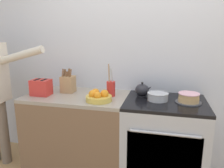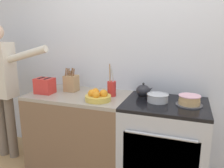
{
  "view_description": "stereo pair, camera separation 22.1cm",
  "coord_description": "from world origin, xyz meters",
  "px_view_note": "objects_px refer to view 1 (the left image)",
  "views": [
    {
      "loc": [
        0.24,
        -1.8,
        1.54
      ],
      "look_at": [
        -0.27,
        0.3,
        1.04
      ],
      "focal_mm": 35.0,
      "sensor_mm": 36.0,
      "label": 1
    },
    {
      "loc": [
        0.45,
        -1.73,
        1.54
      ],
      "look_at": [
        -0.27,
        0.3,
        1.04
      ],
      "focal_mm": 35.0,
      "sensor_mm": 36.0,
      "label": 2
    }
  ],
  "objects_px": {
    "tea_kettle": "(142,90)",
    "utensil_crock": "(111,88)",
    "mixing_bowl": "(158,96)",
    "toaster": "(41,87)",
    "stove_range": "(163,142)",
    "knife_block": "(68,84)",
    "fruit_bowl": "(99,97)",
    "layer_cake": "(189,98)"
  },
  "relations": [
    {
      "from": "utensil_crock",
      "to": "toaster",
      "type": "relative_size",
      "value": 1.61
    },
    {
      "from": "mixing_bowl",
      "to": "utensil_crock",
      "type": "distance_m",
      "value": 0.49
    },
    {
      "from": "tea_kettle",
      "to": "knife_block",
      "type": "relative_size",
      "value": 0.67
    },
    {
      "from": "layer_cake",
      "to": "tea_kettle",
      "type": "relative_size",
      "value": 1.32
    },
    {
      "from": "layer_cake",
      "to": "tea_kettle",
      "type": "distance_m",
      "value": 0.48
    },
    {
      "from": "tea_kettle",
      "to": "mixing_bowl",
      "type": "xyz_separation_m",
      "value": [
        0.17,
        -0.13,
        -0.02
      ]
    },
    {
      "from": "utensil_crock",
      "to": "mixing_bowl",
      "type": "bearing_deg",
      "value": -4.54
    },
    {
      "from": "stove_range",
      "to": "mixing_bowl",
      "type": "relative_size",
      "value": 4.2
    },
    {
      "from": "layer_cake",
      "to": "tea_kettle",
      "type": "xyz_separation_m",
      "value": [
        -0.46,
        0.13,
        0.02
      ]
    },
    {
      "from": "mixing_bowl",
      "to": "toaster",
      "type": "xyz_separation_m",
      "value": [
        -1.23,
        -0.1,
        0.04
      ]
    },
    {
      "from": "knife_block",
      "to": "fruit_bowl",
      "type": "bearing_deg",
      "value": -28.79
    },
    {
      "from": "stove_range",
      "to": "tea_kettle",
      "type": "height_order",
      "value": "tea_kettle"
    },
    {
      "from": "layer_cake",
      "to": "knife_block",
      "type": "height_order",
      "value": "knife_block"
    },
    {
      "from": "tea_kettle",
      "to": "utensil_crock",
      "type": "relative_size",
      "value": 0.54
    },
    {
      "from": "layer_cake",
      "to": "fruit_bowl",
      "type": "distance_m",
      "value": 0.87
    },
    {
      "from": "knife_block",
      "to": "fruit_bowl",
      "type": "xyz_separation_m",
      "value": [
        0.43,
        -0.24,
        -0.05
      ]
    },
    {
      "from": "layer_cake",
      "to": "mixing_bowl",
      "type": "bearing_deg",
      "value": 178.52
    },
    {
      "from": "stove_range",
      "to": "fruit_bowl",
      "type": "xyz_separation_m",
      "value": [
        -0.65,
        -0.15,
        0.49
      ]
    },
    {
      "from": "stove_range",
      "to": "toaster",
      "type": "distance_m",
      "value": 1.41
    },
    {
      "from": "stove_range",
      "to": "knife_block",
      "type": "distance_m",
      "value": 1.21
    },
    {
      "from": "stove_range",
      "to": "mixing_bowl",
      "type": "bearing_deg",
      "value": 176.17
    },
    {
      "from": "stove_range",
      "to": "fruit_bowl",
      "type": "height_order",
      "value": "fruit_bowl"
    },
    {
      "from": "stove_range",
      "to": "tea_kettle",
      "type": "relative_size",
      "value": 4.83
    },
    {
      "from": "mixing_bowl",
      "to": "toaster",
      "type": "relative_size",
      "value": 0.99
    },
    {
      "from": "mixing_bowl",
      "to": "toaster",
      "type": "bearing_deg",
      "value": -175.26
    },
    {
      "from": "layer_cake",
      "to": "mixing_bowl",
      "type": "distance_m",
      "value": 0.29
    },
    {
      "from": "stove_range",
      "to": "knife_block",
      "type": "relative_size",
      "value": 3.22
    },
    {
      "from": "tea_kettle",
      "to": "layer_cake",
      "type": "bearing_deg",
      "value": -16.25
    },
    {
      "from": "utensil_crock",
      "to": "fruit_bowl",
      "type": "bearing_deg",
      "value": -111.46
    },
    {
      "from": "utensil_crock",
      "to": "fruit_bowl",
      "type": "xyz_separation_m",
      "value": [
        -0.08,
        -0.2,
        -0.05
      ]
    },
    {
      "from": "stove_range",
      "to": "layer_cake",
      "type": "distance_m",
      "value": 0.53
    },
    {
      "from": "mixing_bowl",
      "to": "toaster",
      "type": "height_order",
      "value": "toaster"
    },
    {
      "from": "layer_cake",
      "to": "fruit_bowl",
      "type": "bearing_deg",
      "value": -170.14
    },
    {
      "from": "knife_block",
      "to": "layer_cake",
      "type": "bearing_deg",
      "value": -3.89
    },
    {
      "from": "fruit_bowl",
      "to": "toaster",
      "type": "xyz_separation_m",
      "value": [
        -0.66,
        0.05,
        0.04
      ]
    },
    {
      "from": "knife_block",
      "to": "stove_range",
      "type": "bearing_deg",
      "value": -4.54
    },
    {
      "from": "layer_cake",
      "to": "knife_block",
      "type": "relative_size",
      "value": 0.88
    },
    {
      "from": "layer_cake",
      "to": "mixing_bowl",
      "type": "xyz_separation_m",
      "value": [
        -0.29,
        0.01,
        -0.0
      ]
    },
    {
      "from": "tea_kettle",
      "to": "knife_block",
      "type": "bearing_deg",
      "value": -176.83
    },
    {
      "from": "toaster",
      "to": "knife_block",
      "type": "bearing_deg",
      "value": 38.43
    },
    {
      "from": "stove_range",
      "to": "knife_block",
      "type": "height_order",
      "value": "knife_block"
    },
    {
      "from": "tea_kettle",
      "to": "knife_block",
      "type": "xyz_separation_m",
      "value": [
        -0.83,
        -0.05,
        0.03
      ]
    }
  ]
}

